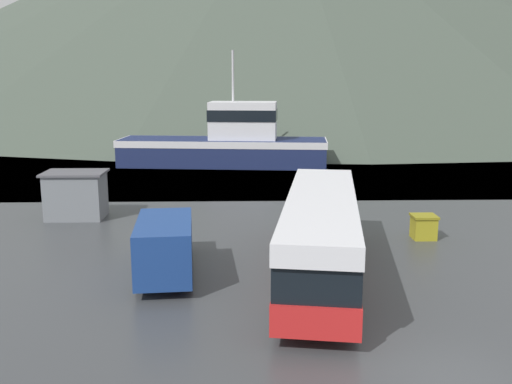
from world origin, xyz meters
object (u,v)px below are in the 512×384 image
at_px(delivery_van, 165,245).
at_px(fishing_boat, 228,143).
at_px(storage_bin, 424,227).
at_px(small_boat, 182,151).
at_px(dock_kiosk, 76,195).
at_px(tour_bus, 321,232).

xyz_separation_m(delivery_van, fishing_boat, (1.82, 27.84, 0.75)).
xyz_separation_m(delivery_van, storage_bin, (11.78, 4.81, -0.66)).
relative_size(fishing_boat, storage_bin, 15.59).
height_order(delivery_van, small_boat, delivery_van).
xyz_separation_m(fishing_boat, storage_bin, (9.95, -23.03, -1.41)).
distance_m(delivery_van, small_boat, 33.67).
relative_size(delivery_van, dock_kiosk, 1.92).
bearing_deg(fishing_boat, delivery_van, -178.01).
xyz_separation_m(tour_bus, storage_bin, (5.72, 5.16, -1.22)).
bearing_deg(delivery_van, dock_kiosk, 118.19).
height_order(fishing_boat, small_boat, fishing_boat).
height_order(tour_bus, dock_kiosk, tour_bus).
xyz_separation_m(delivery_van, dock_kiosk, (-6.12, 9.38, 0.05)).
relative_size(tour_bus, dock_kiosk, 3.97).
xyz_separation_m(storage_bin, small_boat, (-14.51, 28.74, -0.07)).
bearing_deg(small_boat, dock_kiosk, -56.72).
distance_m(tour_bus, storage_bin, 7.80).
height_order(tour_bus, fishing_boat, fishing_boat).
bearing_deg(fishing_boat, small_boat, 44.32).
bearing_deg(tour_bus, small_boat, 113.55).
bearing_deg(dock_kiosk, tour_bus, -38.62).
bearing_deg(dock_kiosk, small_boat, 82.00).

